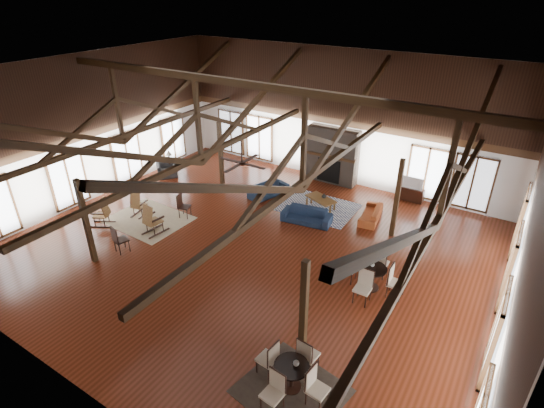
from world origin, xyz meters
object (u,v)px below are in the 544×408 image
Objects in this scene: coffee_table at (321,199)px; armchair at (167,170)px; cafe_table_far at (372,274)px; tv_console at (410,194)px; sofa_navy_left at (269,190)px; sofa_orange at (371,213)px; sofa_navy_front at (307,216)px; cafe_table_near at (291,372)px.

armchair reaches higher than coffee_table.
tv_console is at bearing 96.15° from cafe_table_far.
sofa_navy_left is 1.09× the size of sofa_orange.
sofa_navy_front is 4.39m from cafe_table_far.
sofa_navy_left is 1.95× the size of armchair.
sofa_navy_front is at bearing -50.98° from armchair.
tv_console is (-0.71, 6.61, -0.24)m from cafe_table_far.
sofa_navy_front reaches higher than coffee_table.
cafe_table_near is (3.32, -6.98, 0.21)m from sofa_navy_front.
sofa_navy_left is 5.37m from armchair.
armchair reaches higher than sofa_orange.
armchair is at bearing -151.27° from coffee_table.
cafe_table_far is at bearing -44.05° from sofa_navy_front.
sofa_orange is at bearing -108.04° from tv_console.
coffee_table is at bearing -70.08° from sofa_navy_left.
coffee_table is at bearing -90.81° from sofa_orange.
sofa_orange is 1.79× the size of armchair.
tv_console reaches higher than coffee_table.
armchair reaches higher than tv_console.
tv_console is at bearing -29.15° from armchair.
cafe_table_near is (3.34, -8.26, 0.06)m from coffee_table.
sofa_navy_front is 0.97× the size of cafe_table_far.
sofa_navy_front is 7.84m from armchair.
sofa_orange is 9.96m from armchair.
cafe_table_far is at bearing -24.68° from coffee_table.
tv_console is at bearing 92.31° from cafe_table_near.
cafe_table_near is 11.09m from tv_console.
sofa_navy_front is 1.02× the size of cafe_table_near.
tv_console reaches higher than sofa_orange.
sofa_navy_left is at bearing -93.77° from sofa_orange.
sofa_orange reaches higher than coffee_table.
sofa_navy_left is 10.05m from cafe_table_near.
armchair is 11.77m from cafe_table_far.
sofa_orange is 2.10m from coffee_table.
sofa_navy_left is (-2.54, 1.19, -0.01)m from sofa_navy_front.
coffee_table is at bearing 82.15° from sofa_navy_front.
sofa_navy_left is 6.14m from tv_console.
sofa_navy_front is 1.13× the size of sofa_orange.
sofa_navy_left reaches higher than sofa_orange.
cafe_table_near reaches higher than sofa_navy_left.
sofa_navy_front is 1.04× the size of sofa_navy_left.
cafe_table_far reaches higher than coffee_table.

